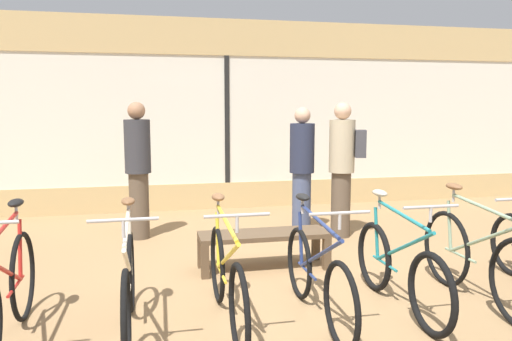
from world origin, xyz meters
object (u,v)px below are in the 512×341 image
Objects in this scene: bicycle_center_right at (399,268)px; customer_mid_floor at (343,165)px; bicycle_right at (478,260)px; customer_by_window at (302,167)px; bicycle_center_left at (226,279)px; bicycle_center at (316,275)px; bicycle_far_left at (6,293)px; bicycle_left at (129,286)px; display_bench at (264,239)px; customer_near_rack at (138,167)px.

bicycle_center_right is 0.91× the size of customer_mid_floor.
bicycle_right is 1.01× the size of customer_by_window.
customer_mid_floor reaches higher than bicycle_right.
bicycle_center is at bearing -3.42° from bicycle_center_left.
bicycle_center_left is at bearing 176.58° from bicycle_center.
customer_by_window is (-0.77, 2.76, 0.51)m from bicycle_right.
bicycle_far_left is 2.37m from bicycle_center.
bicycle_far_left is 1.62m from bicycle_center_left.
bicycle_left is 1.92m from display_bench.
bicycle_center_right is 1.59m from display_bench.
display_bench is at bearing -121.85° from customer_by_window.
bicycle_center is at bearing -63.65° from customer_near_rack.
bicycle_center_left is 3.16m from customer_mid_floor.
bicycle_left is 0.76m from bicycle_center_left.
bicycle_right is (0.75, -0.04, 0.04)m from bicycle_center_right.
bicycle_center is (0.74, -0.04, -0.01)m from bicycle_center_left.
bicycle_center is at bearing -1.12° from bicycle_left.
bicycle_far_left is 4.36m from customer_mid_floor.
display_bench is (-0.13, 1.36, -0.04)m from bicycle_center.
bicycle_far_left reaches higher than bicycle_left.
bicycle_far_left is 1.00× the size of bicycle_center_left.
bicycle_left is 1.03× the size of bicycle_center_right.
bicycle_left is at bearing -129.39° from customer_by_window.
customer_near_rack is at bearing 116.35° from bicycle_center.
customer_mid_floor is (1.34, 1.09, 0.65)m from display_bench.
customer_near_rack reaches higher than bicycle_center.
customer_mid_floor is (2.68, -0.50, 0.02)m from customer_near_rack.
bicycle_far_left reaches higher than bicycle_center_right.
bicycle_far_left is 3.13m from bicycle_center_right.
bicycle_left is 0.98× the size of customer_by_window.
bicycle_far_left is 1.03× the size of bicycle_left.
bicycle_center is (1.50, -0.03, -0.02)m from bicycle_left.
display_bench is 0.77× the size of customer_near_rack.
bicycle_far_left is 1.01× the size of bicycle_right.
bicycle_far_left is 3.88m from bicycle_right.
customer_near_rack is at bearing 130.10° from display_bench.
bicycle_far_left is 0.97× the size of customer_near_rack.
bicycle_left is at bearing 178.88° from bicycle_center.
bicycle_center_left is 1.51m from bicycle_center_right.
bicycle_center_left is 1.05× the size of bicycle_center.
customer_near_rack is (-1.46, 2.95, 0.59)m from bicycle_center.
bicycle_center_right is at bearing -89.53° from customer_by_window.
bicycle_center_left is at bearing 178.86° from bicycle_right.
bicycle_left is 3.69m from customer_mid_floor.
customer_mid_floor is (0.45, 2.41, 0.61)m from bicycle_center_right.
bicycle_center is 1.19× the size of display_bench.
bicycle_right is (3.01, -0.03, 0.02)m from bicycle_left.
customer_near_rack reaches higher than customer_by_window.
customer_near_rack reaches higher than customer_mid_floor.
bicycle_far_left is 0.87m from bicycle_left.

